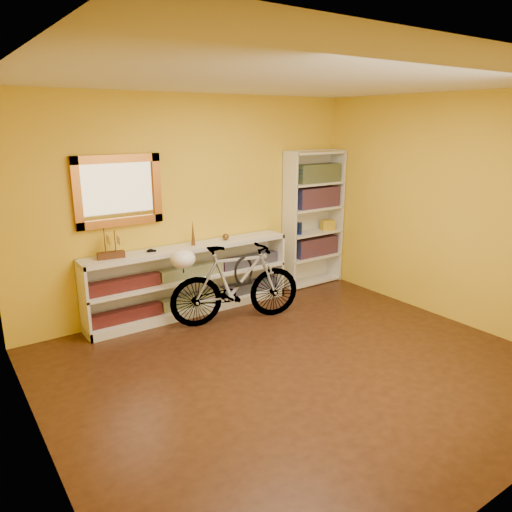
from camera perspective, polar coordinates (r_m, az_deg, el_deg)
floor at (r=4.77m, az=4.93°, el=-13.01°), size 4.50×4.00×0.01m
ceiling at (r=4.20m, az=5.81°, el=20.02°), size 4.50×4.00×0.01m
back_wall at (r=5.95m, az=-7.23°, el=6.04°), size 4.50×0.01×2.60m
left_wall at (r=3.37m, az=-25.53°, el=-2.80°), size 0.01×4.00×2.60m
right_wall at (r=5.98m, az=22.19°, el=5.07°), size 0.01×4.00×2.60m
gilt_mirror at (r=5.50m, az=-15.98°, el=7.43°), size 0.98×0.06×0.78m
wall_socket at (r=6.63m, az=0.05°, el=-2.17°), size 0.09×0.02×0.09m
console_unit at (r=5.91m, az=-7.69°, el=-2.79°), size 2.60×0.35×0.85m
cd_row_lower at (r=5.98m, az=-7.51°, el=-5.16°), size 2.50×0.13×0.14m
cd_row_upper at (r=5.86m, az=-7.63°, el=-1.82°), size 2.50×0.13×0.14m
model_ship at (r=5.40m, az=-16.91°, el=1.48°), size 0.30×0.15×0.34m
toy_car at (r=5.59m, az=-12.27°, el=0.49°), size 0.00×0.00×0.00m
bronze_ornament at (r=5.77m, az=-7.49°, el=2.74°), size 0.05×0.05×0.30m
decorative_orb at (r=6.01m, az=-3.62°, el=2.27°), size 0.08×0.08×0.08m
bookcase at (r=6.88m, az=6.80°, el=4.39°), size 0.90×0.30×1.90m
book_row_a at (r=7.00m, az=7.00°, el=1.18°), size 0.70×0.22×0.26m
book_row_b at (r=6.86m, az=7.19°, el=6.93°), size 0.70×0.22×0.28m
book_row_c at (r=6.81m, az=7.29°, el=9.72°), size 0.70×0.22×0.25m
travel_mug at (r=6.71m, az=5.15°, el=3.28°), size 0.08×0.08×0.17m
red_tin at (r=6.68m, az=5.49°, el=9.44°), size 0.20×0.20×0.20m
yellow_bag at (r=7.04m, az=8.51°, el=3.65°), size 0.22×0.18×0.15m
bicycle at (r=5.59m, az=-2.39°, el=-3.26°), size 0.80×1.64×0.94m
helmet at (r=5.34m, az=-8.65°, el=-0.35°), size 0.28×0.27×0.21m
u_lock at (r=5.58m, az=-1.49°, el=-1.79°), size 0.25×0.03×0.25m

